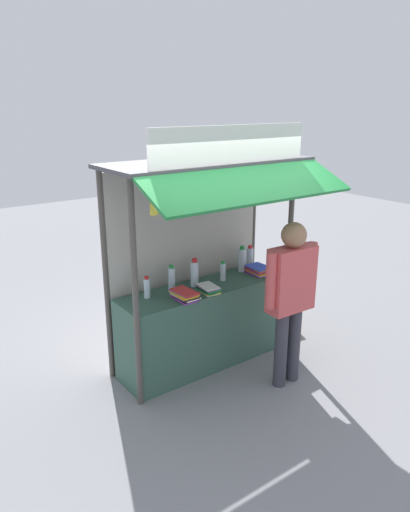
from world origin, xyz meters
name	(u,v)px	position (x,y,z in m)	size (l,w,h in m)	color
ground_plane	(205,361)	(0.00, 0.00, 0.00)	(20.00, 20.00, 0.00)	gray
stall_counter	(205,325)	(0.00, 0.00, 0.46)	(1.98, 0.55, 0.92)	#385B4C
stall_structure	(202,228)	(0.00, 0.06, 1.56)	(2.18, 1.36, 2.63)	#4C4742
water_bottle_mid_right	(147,288)	(-0.66, 0.11, 1.03)	(0.06, 0.06, 0.23)	silver
water_bottle_mid_left	(223,272)	(0.27, 0.03, 1.02)	(0.06, 0.06, 0.23)	silver
water_bottle_far_left	(195,273)	(-0.08, 0.09, 1.06)	(0.09, 0.09, 0.31)	silver
water_bottle_far_right	(172,278)	(-0.33, 0.16, 1.04)	(0.08, 0.08, 0.27)	silver
water_bottle_back_right	(250,257)	(0.81, 0.19, 1.05)	(0.08, 0.08, 0.28)	silver
water_bottle_right	(242,260)	(0.65, 0.15, 1.06)	(0.09, 0.09, 0.31)	silver
magazine_stack_front_right	(185,295)	(-0.37, -0.16, 0.96)	(0.21, 0.33, 0.09)	black
magazine_stack_rear_center	(209,289)	(-0.06, -0.14, 0.95)	(0.19, 0.26, 0.07)	white
magazine_stack_left	(259,270)	(0.76, -0.03, 0.96)	(0.25, 0.30, 0.09)	purple
banana_bunch_inner_left	(177,204)	(-0.58, -0.38, 1.97)	(0.11, 0.11, 0.27)	#332D23
banana_bunch_leftmost	(154,208)	(-0.82, -0.38, 1.96)	(0.09, 0.09, 0.26)	#332D23
vendor_person	(291,290)	(0.44, -0.84, 1.05)	(0.66, 0.25, 1.74)	#383842
plastic_crate	(280,321)	(1.27, 0.08, 0.12)	(0.33, 0.33, 0.23)	orange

